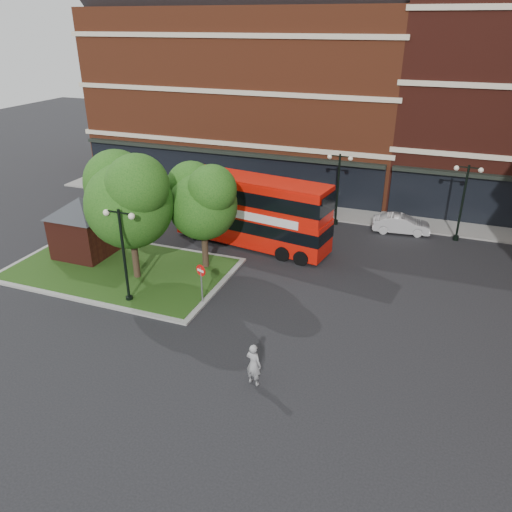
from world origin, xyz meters
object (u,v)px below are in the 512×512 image
at_px(car_silver, 305,202).
at_px(woman, 254,364).
at_px(car_white, 401,224).
at_px(bus, 251,207).

bearing_deg(car_silver, woman, -167.45).
xyz_separation_m(car_silver, car_white, (7.14, -1.50, -0.17)).
relative_size(bus, woman, 5.69).
distance_m(bus, car_silver, 7.25).
bearing_deg(bus, car_silver, 85.97).
xyz_separation_m(bus, car_silver, (1.61, 6.85, -1.75)).
height_order(car_silver, car_white, car_silver).
distance_m(woman, car_white, 18.37).
bearing_deg(car_white, bus, 114.26).
height_order(bus, car_silver, bus).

